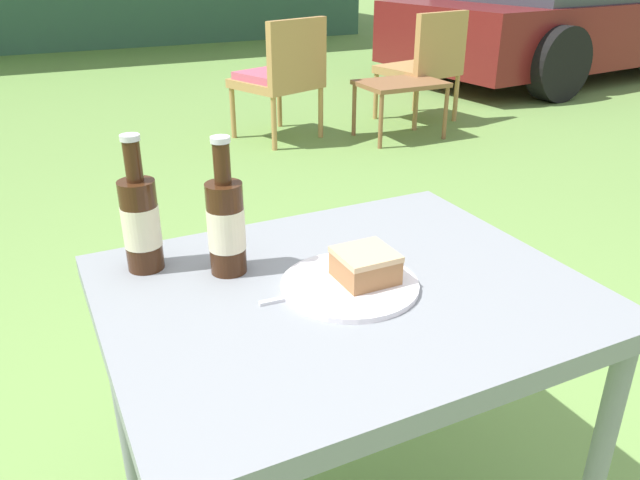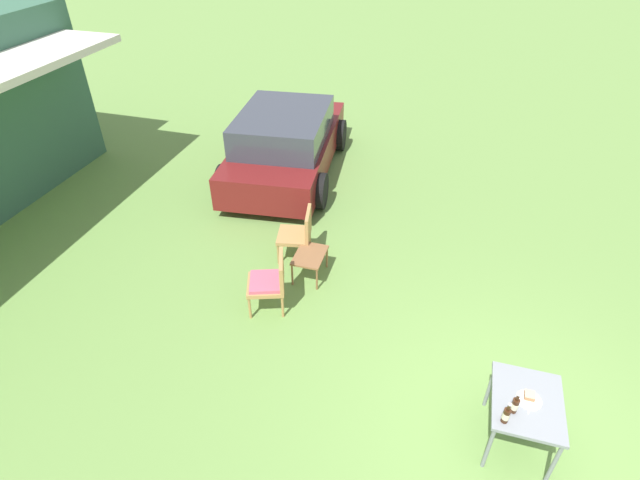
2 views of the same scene
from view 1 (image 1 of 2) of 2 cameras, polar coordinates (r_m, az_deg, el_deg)
The scene contains 10 objects.
parked_car at distance 7.48m, azimuth 21.55°, elevation 18.81°, with size 4.05×2.29×1.33m.
wicker_chair_cushioned at distance 4.45m, azimuth -3.51°, elevation 14.92°, with size 0.64×0.64×0.83m.
wicker_chair_plain at distance 5.00m, azimuth 9.67°, elevation 15.79°, with size 0.59×0.59×0.83m.
garden_side_table at distance 4.55m, azimuth 7.39°, elevation 13.62°, with size 0.58×0.42×0.40m.
patio_table at distance 1.16m, azimuth 2.20°, elevation -7.42°, with size 0.84×0.68×0.69m.
cake_on_plate at distance 1.11m, azimuth 3.39°, elevation -3.29°, with size 0.25×0.25×0.06m.
cola_bottle_near at distance 1.14m, azimuth -8.59°, elevation 1.43°, with size 0.07×0.07×0.26m.
cola_bottle_far at distance 1.19m, azimuth -16.07°, elevation 1.64°, with size 0.07×0.07×0.26m.
fork at distance 1.09m, azimuth -1.15°, elevation -4.85°, with size 0.18×0.02×0.01m.
loose_bottle_cap at distance 1.13m, azimuth 6.37°, elevation -3.83°, with size 0.03×0.03×0.01m.
Camera 1 is at (-0.47, -0.86, 1.23)m, focal length 35.00 mm.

